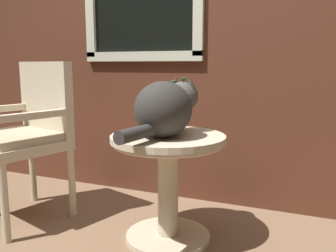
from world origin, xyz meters
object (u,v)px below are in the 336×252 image
Objects in this scene: wicker_chair at (27,129)px; cat at (166,108)px; wicker_side_table at (168,168)px; pewter_vase_with_ivy at (178,114)px.

wicker_chair is 0.97m from cat.
wicker_chair is at bearing -179.81° from cat.
wicker_chair reaches higher than wicker_side_table.
cat is 2.20× the size of pewter_vase_with_ivy.
pewter_vase_with_ivy is (-0.01, 0.20, -0.06)m from cat.
wicker_side_table is 0.33m from pewter_vase_with_ivy.
wicker_chair is 3.27× the size of pewter_vase_with_ivy.
wicker_side_table is 2.06× the size of pewter_vase_with_ivy.
wicker_side_table is 0.63× the size of wicker_chair.
cat is (0.96, 0.00, 0.18)m from wicker_chair.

